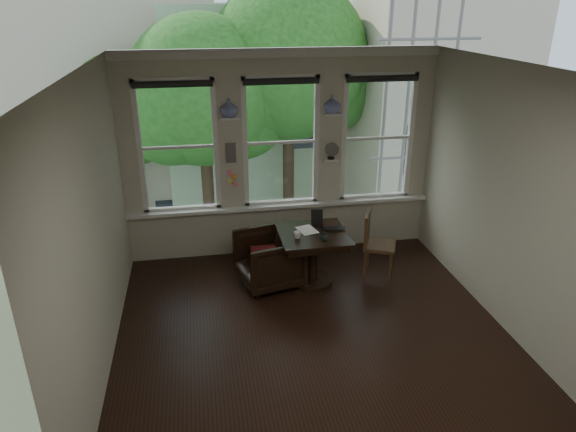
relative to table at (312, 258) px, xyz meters
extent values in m
plane|color=black|center=(-0.24, -1.12, -0.38)|extent=(4.50, 4.50, 0.00)
plane|color=silver|center=(-0.24, -1.12, 2.62)|extent=(4.50, 4.50, 0.00)
plane|color=#BEB9A2|center=(-0.24, 1.13, 1.12)|extent=(4.50, 0.00, 4.50)
plane|color=#BEB9A2|center=(-0.24, -3.37, 1.12)|extent=(4.50, 0.00, 4.50)
plane|color=#BEB9A2|center=(-2.49, -1.12, 1.12)|extent=(0.00, 4.50, 4.50)
plane|color=#BEB9A2|center=(2.01, -1.12, 1.12)|extent=(0.00, 4.50, 4.50)
cube|color=white|center=(-0.97, 1.03, 1.73)|extent=(0.26, 0.16, 0.03)
cube|color=white|center=(0.48, 1.03, 1.73)|extent=(0.26, 0.16, 0.03)
cube|color=#59544F|center=(-0.97, 1.06, 1.23)|extent=(0.14, 0.06, 0.28)
imported|color=silver|center=(-0.97, 1.03, 1.86)|extent=(0.24, 0.24, 0.25)
imported|color=silver|center=(0.48, 1.03, 1.86)|extent=(0.24, 0.24, 0.25)
imported|color=black|center=(-0.58, 0.08, -0.01)|extent=(0.96, 0.95, 0.74)
cube|color=maroon|center=(-0.58, 0.08, 0.08)|extent=(0.45, 0.45, 0.06)
imported|color=black|center=(0.30, 0.01, 0.39)|extent=(0.33, 0.24, 0.02)
imported|color=white|center=(-0.23, -0.12, 0.42)|extent=(0.12, 0.12, 0.09)
imported|color=white|center=(0.09, -0.25, 0.42)|extent=(0.14, 0.14, 0.10)
cube|color=black|center=(0.11, 0.25, 0.48)|extent=(0.17, 0.10, 0.22)
cube|color=silver|center=(-0.06, 0.10, 0.38)|extent=(0.29, 0.35, 0.00)
camera|label=1|loc=(-1.42, -6.00, 3.23)|focal=32.00mm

